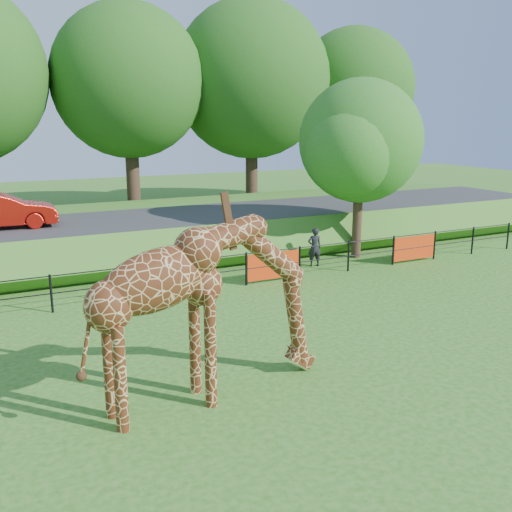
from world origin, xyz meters
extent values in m
plane|color=#286118|center=(0.00, 0.00, 0.00)|extent=(90.00, 90.00, 0.00)
cube|color=#286118|center=(0.00, 15.50, 0.65)|extent=(40.00, 9.00, 1.30)
cube|color=#323234|center=(0.00, 14.00, 1.36)|extent=(40.00, 5.00, 0.12)
imported|color=#B0160C|center=(-4.85, 14.11, 2.05)|extent=(3.90, 1.53, 1.27)
imported|color=black|center=(5.30, 9.14, 0.71)|extent=(0.58, 0.44, 1.43)
cylinder|color=#362418|center=(7.50, 9.60, 1.60)|extent=(0.36, 0.36, 3.20)
sphere|color=#2A621B|center=(7.50, 9.60, 4.46)|extent=(4.60, 4.60, 4.60)
sphere|color=#2A621B|center=(8.65, 10.29, 4.00)|extent=(3.45, 3.45, 3.45)
sphere|color=#2A621B|center=(6.58, 8.91, 4.12)|extent=(3.22, 3.22, 3.22)
cylinder|color=#362418|center=(2.00, 22.00, 2.50)|extent=(0.70, 0.70, 5.00)
sphere|color=#1F4B14|center=(2.00, 22.00, 7.14)|extent=(7.80, 7.80, 7.80)
cylinder|color=#362418|center=(9.00, 22.00, 2.50)|extent=(0.70, 0.70, 5.00)
sphere|color=#1F4B14|center=(9.00, 22.00, 7.42)|extent=(8.80, 8.80, 8.80)
cylinder|color=#362418|center=(16.00, 22.00, 2.50)|extent=(0.70, 0.70, 5.00)
sphere|color=#1F4B14|center=(16.00, 22.00, 7.04)|extent=(7.40, 7.40, 7.40)
camera|label=1|loc=(-5.61, -8.08, 5.28)|focal=40.00mm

